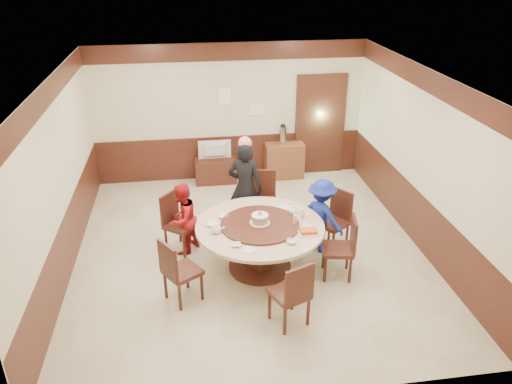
{
  "coord_description": "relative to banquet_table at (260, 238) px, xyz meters",
  "views": [
    {
      "loc": [
        -0.9,
        -6.81,
        4.39
      ],
      "look_at": [
        0.09,
        -0.12,
        1.1
      ],
      "focal_mm": 35.0,
      "sensor_mm": 36.0,
      "label": 1
    }
  ],
  "objects": [
    {
      "name": "bowl_3",
      "position": [
        0.65,
        -0.18,
        0.24
      ],
      "size": [
        0.13,
        0.13,
        0.04
      ],
      "primitive_type": "imported",
      "color": "white",
      "rests_on": "banquet_table"
    },
    {
      "name": "teapot_right",
      "position": [
        0.55,
        0.26,
        0.28
      ],
      "size": [
        0.17,
        0.15,
        0.13
      ],
      "primitive_type": "ellipsoid",
      "color": "white",
      "rests_on": "banquet_table"
    },
    {
      "name": "bowl_0",
      "position": [
        -0.52,
        0.32,
        0.24
      ],
      "size": [
        0.15,
        0.15,
        0.04
      ],
      "primitive_type": "imported",
      "color": "white",
      "rests_on": "banquet_table"
    },
    {
      "name": "chair_5",
      "position": [
        1.12,
        -0.35,
        -0.23
      ],
      "size": [
        0.53,
        0.52,
        0.97
      ],
      "rotation": [
        0.0,
        0.0,
        7.65
      ],
      "color": "#3F1B13",
      "rests_on": "ground"
    },
    {
      "name": "bottle_2",
      "position": [
        0.56,
        0.35,
        0.3
      ],
      "size": [
        0.06,
        0.06,
        0.16
      ],
      "primitive_type": "cylinder",
      "color": "silver",
      "rests_on": "banquet_table"
    },
    {
      "name": "chair_3",
      "position": [
        -1.18,
        -0.59,
        -0.23
      ],
      "size": [
        0.61,
        0.61,
        0.97
      ],
      "rotation": [
        0.0,
        0.0,
        5.29
      ],
      "color": "#3F1B13",
      "rests_on": "ground"
    },
    {
      "name": "bowl_2",
      "position": [
        -0.41,
        -0.51,
        0.23
      ],
      "size": [
        0.13,
        0.13,
        0.03
      ],
      "primitive_type": "imported",
      "color": "white",
      "rests_on": "banquet_table"
    },
    {
      "name": "teapot_left",
      "position": [
        -0.65,
        -0.13,
        0.28
      ],
      "size": [
        0.17,
        0.15,
        0.13
      ],
      "primitive_type": "ellipsoid",
      "color": "white",
      "rests_on": "banquet_table"
    },
    {
      "name": "notice_left",
      "position": [
        -0.19,
        3.48,
        1.22
      ],
      "size": [
        0.25,
        0.0,
        0.35
      ],
      "primitive_type": "cube",
      "color": "white",
      "rests_on": "room"
    },
    {
      "name": "chair_4",
      "position": [
        0.19,
        -1.29,
        -0.23
      ],
      "size": [
        0.57,
        0.58,
        0.97
      ],
      "rotation": [
        0.0,
        0.0,
        6.68
      ],
      "color": "#3F1B13",
      "rests_on": "ground"
    },
    {
      "name": "television",
      "position": [
        -0.43,
        3.27,
        0.16
      ],
      "size": [
        0.67,
        0.1,
        0.39
      ],
      "primitive_type": "imported",
      "rotation": [
        0.0,
        0.0,
        3.16
      ],
      "color": "gray",
      "rests_on": "tv_stand"
    },
    {
      "name": "chair_0",
      "position": [
        1.25,
        0.43,
        -0.23
      ],
      "size": [
        0.62,
        0.61,
        0.97
      ],
      "rotation": [
        0.0,
        0.0,
        2.19
      ],
      "color": "#3F1B13",
      "rests_on": "ground"
    },
    {
      "name": "chair_2",
      "position": [
        -1.18,
        0.72,
        -0.23
      ],
      "size": [
        0.62,
        0.62,
        0.97
      ],
      "rotation": [
        0.0,
        0.0,
        4.04
      ],
      "color": "#3F1B13",
      "rests_on": "ground"
    },
    {
      "name": "shrimp_platter",
      "position": [
        0.65,
        -0.34,
        0.24
      ],
      "size": [
        0.3,
        0.2,
        0.06
      ],
      "color": "white",
      "rests_on": "banquet_table"
    },
    {
      "name": "bowl_1",
      "position": [
        0.35,
        -0.55,
        0.24
      ],
      "size": [
        0.14,
        0.14,
        0.04
      ],
      "primitive_type": "imported",
      "color": "white",
      "rests_on": "banquet_table"
    },
    {
      "name": "banquet_table",
      "position": [
        0.0,
        0.0,
        0.0
      ],
      "size": [
        1.9,
        1.9,
        0.78
      ],
      "color": "#3F1B13",
      "rests_on": "ground"
    },
    {
      "name": "person_blue",
      "position": [
        1.04,
        0.39,
        0.08
      ],
      "size": [
        0.86,
        0.9,
        1.23
      ],
      "primitive_type": "imported",
      "rotation": [
        0.0,
        0.0,
        2.26
      ],
      "color": "navy",
      "rests_on": "ground"
    },
    {
      "name": "tv_stand",
      "position": [
        -0.43,
        3.27,
        -0.28
      ],
      "size": [
        0.85,
        0.45,
        0.5
      ],
      "primitive_type": "cube",
      "color": "#3F1B13",
      "rests_on": "ground"
    },
    {
      "name": "thermos",
      "position": [
        0.99,
        3.3,
        0.41
      ],
      "size": [
        0.15,
        0.15,
        0.38
      ],
      "primitive_type": "cylinder",
      "color": "silver",
      "rests_on": "side_cabinet"
    },
    {
      "name": "birthday_cake",
      "position": [
        0.0,
        0.02,
        0.32
      ],
      "size": [
        0.3,
        0.3,
        0.2
      ],
      "color": "white",
      "rests_on": "banquet_table"
    },
    {
      "name": "side_cabinet",
      "position": [
        1.03,
        3.3,
        -0.16
      ],
      "size": [
        0.8,
        0.4,
        0.75
      ],
      "primitive_type": "cube",
      "color": "brown",
      "rests_on": "ground"
    },
    {
      "name": "chair_1",
      "position": [
        0.28,
        1.32,
        -0.23
      ],
      "size": [
        0.49,
        0.5,
        0.97
      ],
      "rotation": [
        0.0,
        0.0,
        3.03
      ],
      "color": "#3F1B13",
      "rests_on": "ground"
    },
    {
      "name": "saucer_far",
      "position": [
        0.45,
        0.5,
        0.22
      ],
      "size": [
        0.18,
        0.18,
        0.01
      ],
      "primitive_type": "cylinder",
      "color": "white",
      "rests_on": "banquet_table"
    },
    {
      "name": "person_red",
      "position": [
        -1.13,
        0.66,
        0.05
      ],
      "size": [
        0.69,
        0.72,
        1.17
      ],
      "primitive_type": "imported",
      "rotation": [
        0.0,
        0.0,
        4.12
      ],
      "color": "#AB161B",
      "rests_on": "ground"
    },
    {
      "name": "person_standing",
      "position": [
        -0.07,
        1.16,
        0.28
      ],
      "size": [
        0.7,
        0.59,
        1.63
      ],
      "primitive_type": "imported",
      "rotation": [
        0.0,
        0.0,
        2.74
      ],
      "color": "black",
      "rests_on": "ground"
    },
    {
      "name": "bottle_1",
      "position": [
        0.66,
        0.08,
        0.3
      ],
      "size": [
        0.06,
        0.06,
        0.16
      ],
      "primitive_type": "cylinder",
      "color": "silver",
      "rests_on": "banquet_table"
    },
    {
      "name": "bowl_4",
      "position": [
        -0.7,
        0.1,
        0.24
      ],
      "size": [
        0.15,
        0.15,
        0.04
      ],
      "primitive_type": "imported",
      "color": "white",
      "rests_on": "banquet_table"
    },
    {
      "name": "room",
      "position": [
        -0.08,
        0.54,
        0.55
      ],
      "size": [
        6.0,
        6.04,
        2.84
      ],
      "color": "beige",
      "rests_on": "ground"
    },
    {
      "name": "saucer_near",
      "position": [
        -0.25,
        -0.65,
        0.22
      ],
      "size": [
        0.18,
        0.18,
        0.01
      ],
      "primitive_type": "cylinder",
      "color": "white",
      "rests_on": "banquet_table"
    },
    {
      "name": "bottle_0",
      "position": [
        0.51,
        -0.06,
        0.3
      ],
      "size": [
        0.06,
        0.06,
        0.16
      ],
      "primitive_type": "cylinder",
      "color": "silver",
      "rests_on": "banquet_table"
    },
    {
      "name": "notice_right",
      "position": [
        0.46,
        3.48,
        0.92
      ],
      "size": [
        0.3,
        0.0,
        0.22
      ],
      "primitive_type": "cube",
      "color": "white",
      "rests_on": "room"
    }
  ]
}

